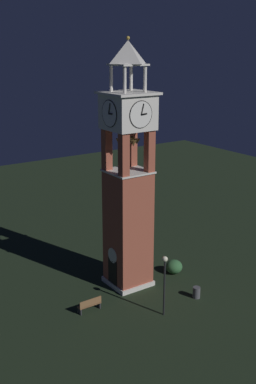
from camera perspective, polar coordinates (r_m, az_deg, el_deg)
name	(u,v)px	position (r m, az deg, el deg)	size (l,w,h in m)	color
ground	(128,283)	(35.84, 0.00, -10.79)	(80.00, 80.00, 0.00)	black
clock_tower	(128,190)	(33.09, 0.00, 0.28)	(3.24, 3.24, 17.33)	#9E4C38
park_bench	(90,305)	(32.27, -4.59, -13.25)	(0.44, 1.60, 0.95)	brown
lamp_post	(165,275)	(30.76, 4.39, -9.86)	(0.36, 0.36, 4.14)	black
trash_bin	(196,292)	(34.09, 8.17, -11.78)	(0.52, 0.52, 0.80)	#4C4C51
shrub_near_entry	(174,267)	(37.20, 5.52, -8.86)	(1.27, 1.27, 1.06)	#336638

